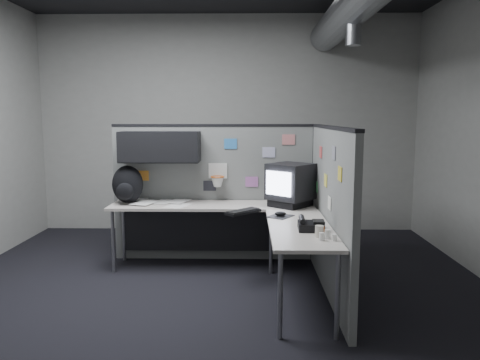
{
  "coord_description": "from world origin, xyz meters",
  "views": [
    {
      "loc": [
        0.32,
        -4.23,
        1.72
      ],
      "look_at": [
        0.23,
        0.35,
        1.09
      ],
      "focal_mm": 35.0,
      "sensor_mm": 36.0,
      "label": 1
    }
  ],
  "objects_px": {
    "desk": "(233,220)",
    "monitor": "(291,184)",
    "phone": "(310,225)",
    "backpack": "(127,185)",
    "keyboard": "(243,212)"
  },
  "relations": [
    {
      "from": "desk",
      "to": "monitor",
      "type": "height_order",
      "value": "monitor"
    },
    {
      "from": "phone",
      "to": "backpack",
      "type": "height_order",
      "value": "backpack"
    },
    {
      "from": "desk",
      "to": "keyboard",
      "type": "height_order",
      "value": "keyboard"
    },
    {
      "from": "keyboard",
      "to": "backpack",
      "type": "bearing_deg",
      "value": 157.15
    },
    {
      "from": "keyboard",
      "to": "phone",
      "type": "xyz_separation_m",
      "value": [
        0.6,
        -0.7,
        0.03
      ]
    },
    {
      "from": "keyboard",
      "to": "phone",
      "type": "distance_m",
      "value": 0.92
    },
    {
      "from": "phone",
      "to": "backpack",
      "type": "distance_m",
      "value": 2.3
    },
    {
      "from": "monitor",
      "to": "phone",
      "type": "xyz_separation_m",
      "value": [
        0.08,
        -1.1,
        -0.2
      ]
    },
    {
      "from": "desk",
      "to": "keyboard",
      "type": "xyz_separation_m",
      "value": [
        0.11,
        -0.21,
        0.13
      ]
    },
    {
      "from": "desk",
      "to": "phone",
      "type": "bearing_deg",
      "value": -52.01
    },
    {
      "from": "keyboard",
      "to": "backpack",
      "type": "xyz_separation_m",
      "value": [
        -1.33,
        0.54,
        0.19
      ]
    },
    {
      "from": "keyboard",
      "to": "backpack",
      "type": "distance_m",
      "value": 1.45
    },
    {
      "from": "desk",
      "to": "phone",
      "type": "distance_m",
      "value": 1.17
    },
    {
      "from": "phone",
      "to": "backpack",
      "type": "bearing_deg",
      "value": 159.87
    },
    {
      "from": "monitor",
      "to": "keyboard",
      "type": "bearing_deg",
      "value": -146.63
    }
  ]
}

